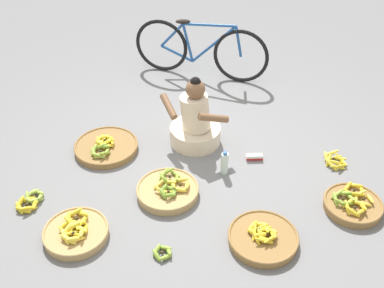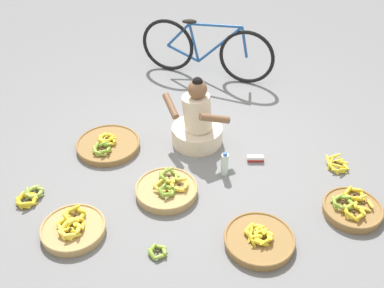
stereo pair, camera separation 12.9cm
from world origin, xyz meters
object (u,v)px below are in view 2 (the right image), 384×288
at_px(banana_basket_front_center, 167,189).
at_px(water_bottle, 225,164).
at_px(vendor_woman_front, 197,123).
at_px(bicycle_leaning, 206,50).
at_px(loose_bananas_near_vendor, 30,197).
at_px(loose_bananas_front_left, 337,164).
at_px(loose_bananas_near_bicycle, 158,251).
at_px(banana_basket_mid_right, 73,228).
at_px(banana_basket_front_right, 352,209).
at_px(banana_basket_back_right, 259,239).
at_px(banana_basket_mid_left, 108,145).
at_px(packet_carton_stack, 255,159).

xyz_separation_m(banana_basket_front_center, water_bottle, (0.53, 0.28, 0.07)).
xyz_separation_m(vendor_woman_front, bicycle_leaning, (0.10, 1.40, 0.12)).
distance_m(vendor_woman_front, loose_bananas_near_vendor, 1.73).
distance_m(vendor_woman_front, banana_basket_front_center, 0.85).
bearing_deg(loose_bananas_front_left, vendor_woman_front, 164.64).
height_order(loose_bananas_near_vendor, loose_bananas_near_bicycle, loose_bananas_near_vendor).
bearing_deg(banana_basket_mid_right, loose_bananas_near_bicycle, -16.13).
relative_size(banana_basket_front_right, loose_bananas_front_left, 1.84).
bearing_deg(bicycle_leaning, vendor_woman_front, -93.95).
height_order(banana_basket_back_right, loose_bananas_near_bicycle, banana_basket_back_right).
distance_m(banana_basket_back_right, banana_basket_front_center, 0.96).
height_order(banana_basket_back_right, banana_basket_front_center, banana_basket_front_center).
distance_m(banana_basket_mid_left, banana_basket_mid_right, 1.14).
bearing_deg(loose_bananas_near_bicycle, banana_basket_front_right, 16.19).
distance_m(loose_bananas_near_bicycle, water_bottle, 1.12).
distance_m(loose_bananas_near_vendor, loose_bananas_near_bicycle, 1.32).
bearing_deg(loose_bananas_near_bicycle, packet_carton_stack, 53.23).
height_order(bicycle_leaning, banana_basket_back_right, bicycle_leaning).
relative_size(loose_bananas_near_bicycle, packet_carton_stack, 1.07).
distance_m(banana_basket_mid_right, banana_basket_front_center, 0.88).
bearing_deg(vendor_woman_front, banana_basket_back_right, -69.12).
bearing_deg(banana_basket_mid_left, water_bottle, -17.86).
relative_size(banana_basket_mid_right, banana_basket_front_center, 0.95).
bearing_deg(loose_bananas_near_vendor, loose_bananas_front_left, 10.03).
height_order(banana_basket_back_right, loose_bananas_near_vendor, banana_basket_back_right).
distance_m(banana_basket_mid_left, banana_basket_front_right, 2.41).
distance_m(loose_bananas_near_vendor, water_bottle, 1.78).
bearing_deg(vendor_woman_front, banana_basket_mid_right, -128.50).
height_order(bicycle_leaning, loose_bananas_front_left, bicycle_leaning).
height_order(vendor_woman_front, banana_basket_mid_right, vendor_woman_front).
relative_size(banana_basket_mid_left, loose_bananas_near_bicycle, 3.61).
bearing_deg(banana_basket_front_right, loose_bananas_front_left, 88.48).
bearing_deg(vendor_woman_front, banana_basket_front_right, -36.42).
xyz_separation_m(banana_basket_mid_left, banana_basket_front_right, (2.25, -0.87, 0.01)).
bearing_deg(bicycle_leaning, banana_basket_front_right, -62.48).
bearing_deg(vendor_woman_front, loose_bananas_front_left, -15.36).
xyz_separation_m(vendor_woman_front, loose_bananas_near_vendor, (-1.48, -0.88, -0.21)).
relative_size(vendor_woman_front, banana_basket_front_center, 1.34).
xyz_separation_m(loose_bananas_near_bicycle, packet_carton_stack, (0.87, 1.16, 0.00)).
relative_size(banana_basket_back_right, banana_basket_mid_left, 0.89).
xyz_separation_m(loose_bananas_front_left, water_bottle, (-1.10, -0.12, 0.09)).
distance_m(banana_basket_front_center, loose_bananas_near_vendor, 1.22).
distance_m(banana_basket_front_center, loose_bananas_front_left, 1.67).
bearing_deg(banana_basket_mid_left, loose_bananas_front_left, -6.34).
bearing_deg(packet_carton_stack, banana_basket_front_right, -41.99).
bearing_deg(banana_basket_front_center, loose_bananas_near_bicycle, -92.42).
xyz_separation_m(banana_basket_back_right, loose_bananas_near_bicycle, (-0.80, -0.12, -0.02)).
relative_size(vendor_woman_front, loose_bananas_front_left, 2.73).
bearing_deg(banana_basket_mid_right, packet_carton_stack, 31.23).
bearing_deg(banana_basket_mid_left, banana_basket_mid_right, -95.03).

